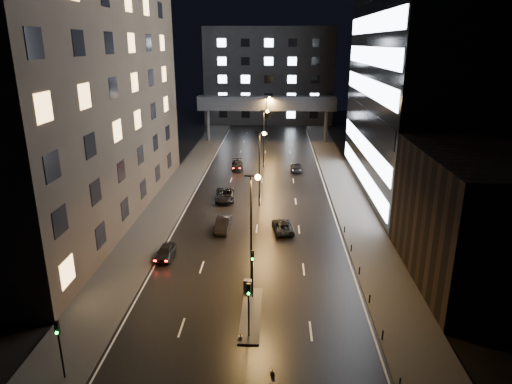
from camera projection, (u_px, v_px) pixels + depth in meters
ground at (262, 180)px, 73.12m from camera, size 160.00×160.00×0.00m
sidewalk_left at (179, 188)px, 68.88m from camera, size 5.00×110.00×0.15m
sidewalk_right at (345, 191)px, 67.82m from camera, size 5.00×110.00×0.15m
building_left at (64, 52)px, 52.64m from camera, size 15.00×48.00×40.00m
building_right_low at (474, 218)px, 40.97m from camera, size 10.00×18.00×12.00m
building_right_glass at (448, 31)px, 61.24m from camera, size 20.00×36.00×45.00m
building_far at (269, 75)px, 124.26m from camera, size 34.00×14.00×25.00m
skybridge at (267, 104)px, 98.99m from camera, size 30.00×3.00×10.00m
median_island at (251, 314)px, 37.01m from camera, size 1.60×8.00×0.15m
traffic_signal_near at (252, 266)px, 38.44m from camera, size 0.28×0.34×4.40m
traffic_signal_far at (249, 301)px, 33.22m from camera, size 0.28×0.34×4.40m
traffic_signal_corner at (59, 341)px, 29.02m from camera, size 0.28×0.34×4.40m
bollard_row at (364, 285)px, 40.75m from camera, size 0.12×25.12×0.90m
streetlight_near at (253, 214)px, 40.71m from camera, size 1.45×0.50×10.15m
streetlight_mid_a at (261, 159)px, 59.69m from camera, size 1.45×0.50×10.15m
streetlight_mid_b at (265, 131)px, 78.67m from camera, size 1.45×0.50×10.15m
streetlight_far at (267, 114)px, 97.66m from camera, size 1.45×0.50×10.15m
car_away_a at (166, 252)px, 46.59m from camera, size 1.72×3.99×1.34m
car_away_b at (223, 224)px, 53.48m from camera, size 1.81×4.68×1.52m
car_away_c at (225, 195)px, 63.64m from camera, size 2.98×5.68×1.53m
car_away_d at (238, 165)px, 79.40m from camera, size 2.44×4.99×1.40m
car_toward_a at (283, 226)px, 53.19m from camera, size 2.82×5.01×1.32m
car_toward_b at (296, 167)px, 78.33m from camera, size 2.05×4.75×1.36m
utility_cabinet at (248, 286)px, 39.92m from camera, size 0.90×0.66×1.19m
cone_a at (272, 372)px, 30.26m from camera, size 0.39×0.39×0.50m
cone_b at (241, 337)px, 33.79m from camera, size 0.47×0.47×0.54m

